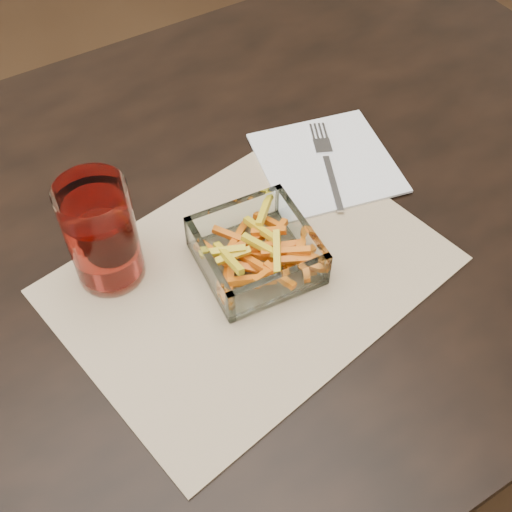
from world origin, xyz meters
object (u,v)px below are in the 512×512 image
Objects in this scene: dining_table at (162,290)px; fork at (327,162)px; tumbler at (102,236)px; glass_bowl at (256,253)px.

fork is (0.28, 0.01, 0.10)m from dining_table.
dining_table is 0.29m from fork.
tumbler reaches higher than fork.
tumbler is at bearing 152.11° from glass_bowl.
tumbler is 0.34m from fork.
dining_table is 9.49× the size of fork.
glass_bowl is 0.86× the size of fork.
fork is at bearing 2.82° from tumbler.
dining_table is at bearing 137.51° from glass_bowl.
glass_bowl is 0.18m from tumbler.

